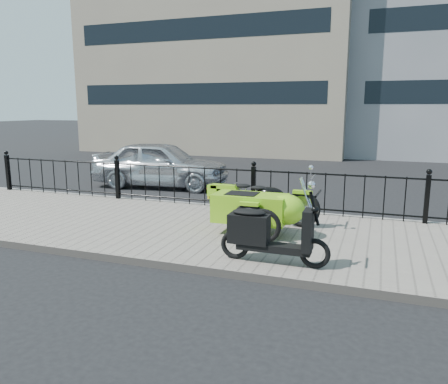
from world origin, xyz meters
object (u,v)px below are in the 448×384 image
(motorcycle_sidecar, at_px, (262,207))
(scooter, at_px, (266,234))
(spare_tire, at_px, (264,226))
(sedan_car, at_px, (161,164))

(motorcycle_sidecar, distance_m, scooter, 1.56)
(motorcycle_sidecar, height_order, scooter, scooter)
(spare_tire, distance_m, sedan_car, 6.49)
(motorcycle_sidecar, relative_size, spare_tire, 3.84)
(scooter, bearing_deg, spare_tire, 107.12)
(scooter, distance_m, spare_tire, 0.92)
(scooter, xyz_separation_m, sedan_car, (-4.68, 5.61, 0.14))
(scooter, bearing_deg, sedan_car, 129.84)
(scooter, relative_size, spare_tire, 2.74)
(scooter, xyz_separation_m, spare_tire, (-0.27, 0.87, -0.13))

